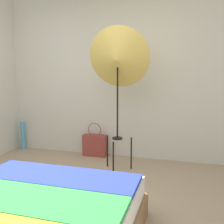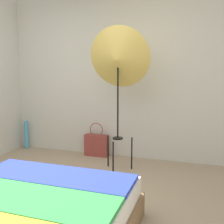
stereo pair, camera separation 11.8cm
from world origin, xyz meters
name	(u,v)px [view 1 (the left image)]	position (x,y,z in m)	size (l,w,h in m)	color
ground_plane	(30,218)	(0.00, 0.00, 0.00)	(14.00, 14.00, 0.00)	gray
wall_back	(100,76)	(0.00, 2.08, 1.30)	(8.00, 0.05, 2.60)	beige
photo_umbrella	(118,60)	(0.46, 1.43, 1.53)	(0.84, 0.42, 1.96)	black
tote_bag	(95,145)	(-0.06, 1.95, 0.18)	(0.39, 0.13, 0.55)	brown
paper_roll	(23,135)	(-1.43, 1.96, 0.25)	(0.07, 0.07, 0.50)	#4CA3D1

